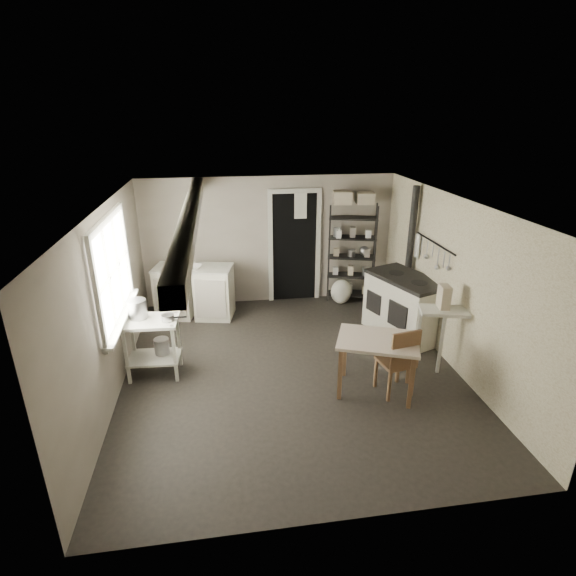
{
  "coord_description": "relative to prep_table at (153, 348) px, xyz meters",
  "views": [
    {
      "loc": [
        -0.85,
        -5.3,
        3.36
      ],
      "look_at": [
        0.0,
        0.3,
        1.1
      ],
      "focal_mm": 28.0,
      "sensor_mm": 36.0,
      "label": 1
    }
  ],
  "objects": [
    {
      "name": "floor",
      "position": [
        1.84,
        -0.17,
        -0.4
      ],
      "size": [
        5.0,
        5.0,
        0.0
      ],
      "primitive_type": "plane",
      "color": "black",
      "rests_on": "ground"
    },
    {
      "name": "ceiling",
      "position": [
        1.84,
        -0.17,
        1.9
      ],
      "size": [
        5.0,
        5.0,
        0.0
      ],
      "primitive_type": "plane",
      "rotation": [
        3.14,
        0.0,
        0.0
      ],
      "color": "beige",
      "rests_on": "wall_back"
    },
    {
      "name": "wall_back",
      "position": [
        1.84,
        2.33,
        0.75
      ],
      "size": [
        4.5,
        0.02,
        2.3
      ],
      "primitive_type": "cube",
      "color": "gray",
      "rests_on": "ground"
    },
    {
      "name": "wall_front",
      "position": [
        1.84,
        -2.67,
        0.75
      ],
      "size": [
        4.5,
        0.02,
        2.3
      ],
      "primitive_type": "cube",
      "color": "gray",
      "rests_on": "ground"
    },
    {
      "name": "wall_left",
      "position": [
        -0.41,
        -0.17,
        0.75
      ],
      "size": [
        0.02,
        5.0,
        2.3
      ],
      "primitive_type": "cube",
      "color": "gray",
      "rests_on": "ground"
    },
    {
      "name": "wall_right",
      "position": [
        4.09,
        -0.17,
        0.75
      ],
      "size": [
        0.02,
        5.0,
        2.3
      ],
      "primitive_type": "cube",
      "color": "gray",
      "rests_on": "ground"
    },
    {
      "name": "window",
      "position": [
        -0.38,
        0.03,
        1.1
      ],
      "size": [
        0.12,
        1.76,
        1.28
      ],
      "primitive_type": null,
      "color": "beige",
      "rests_on": "wall_left"
    },
    {
      "name": "doorway",
      "position": [
        2.29,
        2.3,
        0.6
      ],
      "size": [
        0.96,
        0.1,
        2.08
      ],
      "primitive_type": null,
      "color": "beige",
      "rests_on": "ground"
    },
    {
      "name": "ceiling_beam",
      "position": [
        0.64,
        -0.17,
        1.8
      ],
      "size": [
        0.18,
        5.0,
        0.18
      ],
      "primitive_type": null,
      "color": "beige",
      "rests_on": "ceiling"
    },
    {
      "name": "wallpaper_panel",
      "position": [
        4.08,
        -0.17,
        0.75
      ],
      "size": [
        0.01,
        5.0,
        2.3
      ],
      "primitive_type": null,
      "color": "beige",
      "rests_on": "wall_right"
    },
    {
      "name": "utensil_rail",
      "position": [
        4.03,
        0.43,
        1.15
      ],
      "size": [
        0.06,
        1.2,
        0.44
      ],
      "primitive_type": null,
      "color": "#A5A5A7",
      "rests_on": "wall_right"
    },
    {
      "name": "prep_table",
      "position": [
        0.0,
        0.0,
        0.0
      ],
      "size": [
        0.74,
        0.55,
        0.81
      ],
      "primitive_type": null,
      "rotation": [
        0.0,
        0.0,
        -0.06
      ],
      "color": "beige",
      "rests_on": "ground"
    },
    {
      "name": "stockpot",
      "position": [
        -0.15,
        0.08,
        0.54
      ],
      "size": [
        0.27,
        0.27,
        0.26
      ],
      "primitive_type": "cylinder",
      "rotation": [
        0.0,
        0.0,
        -0.13
      ],
      "color": "#A5A5A7",
      "rests_on": "prep_table"
    },
    {
      "name": "saucepan",
      "position": [
        0.23,
        -0.06,
        0.45
      ],
      "size": [
        0.2,
        0.2,
        0.09
      ],
      "primitive_type": "cylinder",
      "rotation": [
        0.0,
        0.0,
        0.23
      ],
      "color": "#A5A5A7",
      "rests_on": "prep_table"
    },
    {
      "name": "bucket",
      "position": [
        0.1,
        0.06,
        -0.02
      ],
      "size": [
        0.23,
        0.23,
        0.22
      ],
      "primitive_type": "cylinder",
      "rotation": [
        0.0,
        0.0,
        -0.15
      ],
      "color": "#A5A5A7",
      "rests_on": "prep_table"
    },
    {
      "name": "base_cabinets",
      "position": [
        0.47,
        1.82,
        0.06
      ],
      "size": [
        1.45,
        0.86,
        0.89
      ],
      "primitive_type": null,
      "rotation": [
        0.0,
        0.0,
        -0.21
      ],
      "color": "beige",
      "rests_on": "ground"
    },
    {
      "name": "mixing_bowl",
      "position": [
        0.52,
        1.74,
        0.56
      ],
      "size": [
        0.39,
        0.39,
        0.08
      ],
      "primitive_type": "imported",
      "rotation": [
        0.0,
        0.0,
        -0.32
      ],
      "color": "white",
      "rests_on": "base_cabinets"
    },
    {
      "name": "counter_cup",
      "position": [
        0.08,
        1.69,
        0.57
      ],
      "size": [
        0.16,
        0.16,
        0.1
      ],
      "primitive_type": "imported",
      "rotation": [
        0.0,
        0.0,
        0.35
      ],
      "color": "white",
      "rests_on": "base_cabinets"
    },
    {
      "name": "shelf_rack",
      "position": [
        3.32,
        2.13,
        0.55
      ],
      "size": [
        0.92,
        0.55,
        1.81
      ],
      "primitive_type": null,
      "rotation": [
        0.0,
        0.0,
        -0.27
      ],
      "color": "black",
      "rests_on": "ground"
    },
    {
      "name": "shelf_jar",
      "position": [
        3.06,
        2.11,
        0.97
      ],
      "size": [
        0.11,
        0.11,
        0.2
      ],
      "primitive_type": "imported",
      "rotation": [
        0.0,
        0.0,
        -0.27
      ],
      "color": "white",
      "rests_on": "shelf_rack"
    },
    {
      "name": "storage_box_a",
      "position": [
        3.12,
        2.18,
        1.61
      ],
      "size": [
        0.36,
        0.32,
        0.22
      ],
      "primitive_type": "cube",
      "rotation": [
        0.0,
        0.0,
        -0.14
      ],
      "color": "beige",
      "rests_on": "shelf_rack"
    },
    {
      "name": "storage_box_b",
      "position": [
        3.52,
        2.15,
        1.59
      ],
      "size": [
        0.34,
        0.32,
        0.2
      ],
      "primitive_type": "cube",
      "rotation": [
        0.0,
        0.0,
        -0.14
      ],
      "color": "beige",
      "rests_on": "shelf_rack"
    },
    {
      "name": "stove",
      "position": [
        3.76,
        0.61,
        0.04
      ],
      "size": [
        1.08,
        1.4,
        0.97
      ],
      "primitive_type": null,
      "rotation": [
        0.0,
        0.0,
        0.36
      ],
      "color": "beige",
      "rests_on": "ground"
    },
    {
      "name": "stovepipe",
      "position": [
        3.97,
        1.09,
        1.19
      ],
      "size": [
        0.13,
        0.13,
        1.38
      ],
      "primitive_type": null,
      "rotation": [
        0.0,
        0.0,
        -0.19
      ],
      "color": "black",
      "rests_on": "stove"
    },
    {
      "name": "side_ledge",
      "position": [
        3.79,
        -0.54,
        0.03
      ],
      "size": [
        0.68,
        0.48,
        0.95
      ],
      "primitive_type": null,
      "rotation": [
        0.0,
        0.0,
        -0.27
      ],
      "color": "beige",
      "rests_on": "ground"
    },
    {
      "name": "oats_box",
      "position": [
        3.79,
        -0.48,
        0.61
      ],
      "size": [
        0.15,
        0.22,
        0.31
      ],
      "primitive_type": "cube",
      "rotation": [
        0.0,
        0.0,
        -0.14
      ],
      "color": "beige",
      "rests_on": "side_ledge"
    },
    {
      "name": "work_table",
      "position": [
        2.81,
        -0.82,
        -0.02
      ],
      "size": [
        1.16,
        0.99,
        0.74
      ],
      "primitive_type": null,
      "rotation": [
        0.0,
        0.0,
        -0.37
      ],
      "color": "beige",
      "rests_on": "ground"
    },
    {
      "name": "table_cup",
      "position": [
        3.03,
        -0.93,
        0.41
      ],
      "size": [
        0.11,
        0.11,
        0.1
      ],
      "primitive_type": "imported",
      "rotation": [
        0.0,
        0.0,
        -0.11
      ],
      "color": "white",
      "rests_on": "work_table"
    },
    {
      "name": "chair",
      "position": [
        3.04,
        -0.88,
        0.08
      ],
      "size": [
        0.45,
        0.47,
        0.94
      ],
      "primitive_type": null,
      "rotation": [
        0.0,
        0.0,
        0.18
      ],
      "color": "brown",
      "rests_on": "ground"
    },
    {
      "name": "flour_sack",
      "position": [
        3.11,
        1.95,
        -0.16
      ],
      "size": [
        0.38,
        0.33,
        0.46
      ],
      "primitive_type": "ellipsoid",
      "rotation": [
        0.0,
        0.0,
        0.0
      ],
      "color": "beige",
      "rests_on": "ground"
    },
    {
      "name": "floor_crock",
      "position": [
        3.23,
        -0.39,
        -0.33
      ],
      "size": [
        0.13,
        0.13,
        0.15
      ],
      "primitive_type": "cylinder",
      "rotation": [
        0.0,
        0.0,
        -0.08
      ],
      "color": "white",
      "rests_on": "ground"
    }
  ]
}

